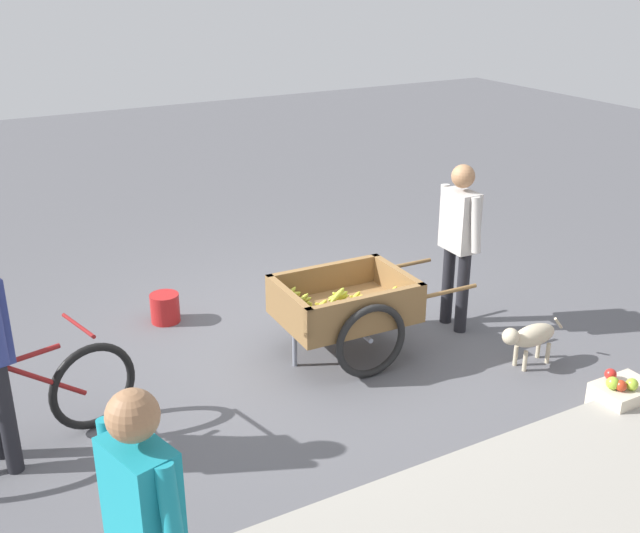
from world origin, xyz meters
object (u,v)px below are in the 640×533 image
dog (530,336)px  bystander_person (145,526)px  bicycle (24,410)px  apple_crate (623,396)px  fruit_cart (345,308)px  vendor_person (459,233)px  plastic_bucket (165,308)px

dog → bystander_person: size_ratio=0.42×
bicycle → apple_crate: bicycle is taller
dog → fruit_cart: bearing=-36.6°
vendor_person → bystander_person: (3.57, 2.38, 0.06)m
dog → apple_crate: bearing=98.3°
plastic_bucket → bystander_person: bystander_person is taller
bicycle → apple_crate: (-3.98, 1.60, -0.23)m
bicycle → bystander_person: bearing=95.1°
bystander_person → bicycle: bearing=-84.9°
vendor_person → apple_crate: vendor_person is taller
fruit_cart → plastic_bucket: fruit_cart is taller
fruit_cart → dog: fruit_cart is taller
fruit_cart → apple_crate: bearing=127.5°
vendor_person → apple_crate: size_ratio=3.49×
dog → bystander_person: 4.01m
vendor_person → bicycle: size_ratio=0.94×
vendor_person → plastic_bucket: bearing=-31.2°
fruit_cart → dog: 1.55m
bicycle → apple_crate: bearing=158.1°
apple_crate → bystander_person: bystander_person is taller
fruit_cart → bystander_person: (2.42, 2.41, 0.53)m
vendor_person → bicycle: (3.77, 0.15, -0.56)m
bicycle → bystander_person: (-0.20, 2.23, 0.62)m
fruit_cart → plastic_bucket: (1.14, -1.36, -0.30)m
fruit_cart → plastic_bucket: size_ratio=6.10×
vendor_person → bystander_person: bystander_person is taller
vendor_person → apple_crate: (-0.21, 1.75, -0.79)m
bicycle → bystander_person: 2.32m
bicycle → dog: size_ratio=2.42×
fruit_cart → dog: (-1.24, 0.92, -0.17)m
bystander_person → fruit_cart: bearing=-135.1°
plastic_bucket → apple_crate: apple_crate is taller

